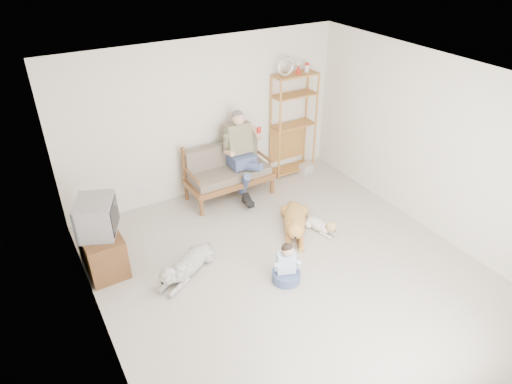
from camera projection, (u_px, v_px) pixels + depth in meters
floor at (293, 274)px, 6.36m from camera, size 5.50×5.50×0.00m
ceiling at (303, 86)px, 4.97m from camera, size 5.50×5.50×0.00m
wall_back at (205, 119)px, 7.71m from camera, size 5.00×0.00×5.00m
wall_front at (493, 345)px, 3.63m from camera, size 5.00×0.00×5.00m
wall_left at (92, 255)px, 4.59m from camera, size 0.00×5.50×5.50m
wall_right at (437, 148)px, 6.74m from camera, size 0.00×5.50×5.50m
loveseat at (227, 170)px, 7.96m from camera, size 1.52×0.74×0.95m
man at (243, 161)px, 7.80m from camera, size 0.58×0.83×1.34m
etagere at (293, 124)px, 8.47m from camera, size 0.86×0.37×2.24m
book_stack at (306, 168)px, 8.91m from camera, size 0.27×0.21×0.16m
tv_stand at (101, 249)px, 6.36m from camera, size 0.52×0.91×0.60m
crt_tv at (97, 217)px, 6.08m from camera, size 0.67×0.73×0.49m
wall_outlet at (141, 192)px, 7.70m from camera, size 0.12×0.02×0.08m
golden_retriever at (295, 222)px, 7.15m from camera, size 0.85×1.22×0.42m
shaggy_dog at (185, 266)px, 6.28m from camera, size 1.12×0.79×0.38m
terrier at (322, 226)px, 7.18m from camera, size 0.30×0.69×0.26m
child at (286, 267)px, 6.15m from camera, size 0.39×0.39×0.62m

